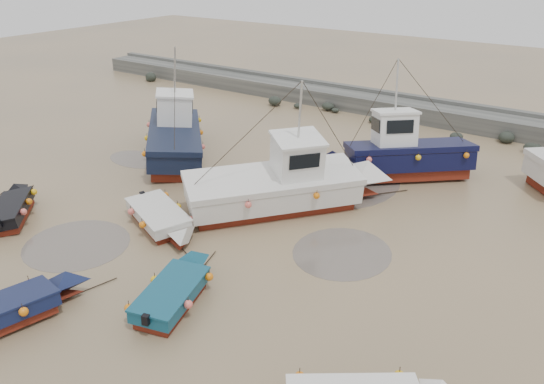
{
  "coord_description": "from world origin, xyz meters",
  "views": [
    {
      "loc": [
        13.7,
        -14.16,
        11.23
      ],
      "look_at": [
        1.58,
        3.38,
        1.4
      ],
      "focal_mm": 35.0,
      "sensor_mm": 36.0,
      "label": 1
    }
  ],
  "objects": [
    {
      "name": "person",
      "position": [
        -6.46,
        4.88,
        0.0
      ],
      "size": [
        0.59,
        0.39,
        1.59
      ],
      "primitive_type": "imported",
      "rotation": [
        0.0,
        0.0,
        3.16
      ],
      "color": "#1E1E3B",
      "rests_on": "ground"
    },
    {
      "name": "dinghy_4",
      "position": [
        -8.28,
        -3.02,
        0.55
      ],
      "size": [
        4.47,
        4.43,
        1.43
      ],
      "rotation": [
        0.0,
        0.0,
        0.79
      ],
      "color": "maroon",
      "rests_on": "ground"
    },
    {
      "name": "puddle_d",
      "position": [
        2.17,
        9.03,
        0.0
      ],
      "size": [
        5.86,
        5.86,
        0.01
      ],
      "primitive_type": "cylinder",
      "color": "#61574F",
      "rests_on": "ground"
    },
    {
      "name": "puddle_a",
      "position": [
        -3.88,
        -3.04,
        0.0
      ],
      "size": [
        4.42,
        4.42,
        0.01
      ],
      "primitive_type": "cylinder",
      "color": "#61574F",
      "rests_on": "ground"
    },
    {
      "name": "cabin_boat_2",
      "position": [
        4.33,
        11.2,
        1.36
      ],
      "size": [
        8.06,
        7.29,
        6.22
      ],
      "rotation": [
        0.0,
        0.0,
        2.29
      ],
      "color": "maroon",
      "rests_on": "ground"
    },
    {
      "name": "dinghy_2",
      "position": [
        2.29,
        -3.52,
        0.56
      ],
      "size": [
        2.56,
        5.4,
        1.43
      ],
      "rotation": [
        0.0,
        0.0,
        0.3
      ],
      "color": "maroon",
      "rests_on": "ground"
    },
    {
      "name": "cabin_boat_0",
      "position": [
        -8.03,
        7.01,
        1.3
      ],
      "size": [
        8.9,
        9.15,
        6.22
      ],
      "rotation": [
        0.0,
        0.0,
        0.77
      ],
      "color": "maroon",
      "rests_on": "ground"
    },
    {
      "name": "dinghy_1",
      "position": [
        -1.45,
        -7.64,
        0.54
      ],
      "size": [
        3.04,
        6.42,
        1.43
      ],
      "rotation": [
        0.0,
        0.0,
        -0.24
      ],
      "color": "maroon",
      "rests_on": "ground"
    },
    {
      "name": "seawall",
      "position": [
        0.05,
        21.99,
        0.63
      ],
      "size": [
        60.0,
        4.92,
        1.5
      ],
      "color": "slate",
      "rests_on": "ground"
    },
    {
      "name": "cabin_boat_1",
      "position": [
        1.37,
        4.78,
        1.3
      ],
      "size": [
        8.08,
        9.64,
        6.22
      ],
      "rotation": [
        0.0,
        0.0,
        -0.67
      ],
      "color": "maroon",
      "rests_on": "ground"
    },
    {
      "name": "puddle_b",
      "position": [
        5.53,
        2.66,
        0.0
      ],
      "size": [
        3.94,
        3.94,
        0.01
      ],
      "primitive_type": "cylinder",
      "color": "#61574F",
      "rests_on": "ground"
    },
    {
      "name": "dinghy_5",
      "position": [
        -1.94,
        -0.02,
        0.55
      ],
      "size": [
        5.82,
        3.36,
        1.43
      ],
      "rotation": [
        0.0,
        0.0,
        -1.97
      ],
      "color": "maroon",
      "rests_on": "ground"
    },
    {
      "name": "ground",
      "position": [
        0.0,
        0.0,
        0.0
      ],
      "size": [
        120.0,
        120.0,
        0.0
      ],
      "primitive_type": "plane",
      "color": "#957A55",
      "rests_on": "ground"
    },
    {
      "name": "puddle_c",
      "position": [
        -9.24,
        5.15,
        0.0
      ],
      "size": [
        3.82,
        3.82,
        0.01
      ],
      "primitive_type": "cylinder",
      "color": "#61574F",
      "rests_on": "ground"
    }
  ]
}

